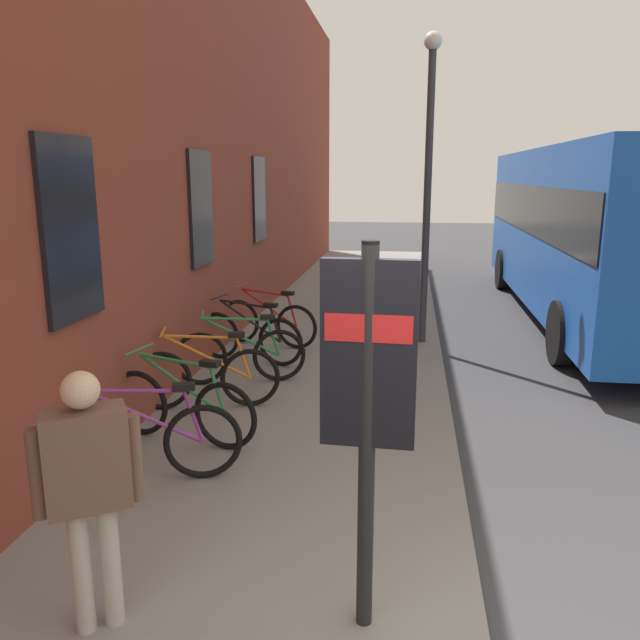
{
  "coord_description": "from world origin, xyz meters",
  "views": [
    {
      "loc": [
        -3.14,
        0.56,
        2.87
      ],
      "look_at": [
        3.99,
        1.57,
        1.2
      ],
      "focal_mm": 35.42,
      "sensor_mm": 36.0,
      "label": 1
    }
  ],
  "objects": [
    {
      "name": "bicycle_nearest_sign",
      "position": [
        2.79,
        2.86,
        0.51
      ],
      "size": [
        0.57,
        1.74,
        0.97
      ],
      "color": "black",
      "rests_on": "sidewalk_pavement"
    },
    {
      "name": "ground",
      "position": [
        6.0,
        -1.0,
        0.0
      ],
      "size": [
        60.0,
        60.0,
        0.0
      ],
      "primitive_type": "plane",
      "color": "#38383A"
    },
    {
      "name": "bicycle_end_of_row",
      "position": [
        3.78,
        2.91,
        0.51
      ],
      "size": [
        0.6,
        1.73,
        0.97
      ],
      "color": "black",
      "rests_on": "sidewalk_pavement"
    },
    {
      "name": "transit_info_sign",
      "position": [
        0.31,
        0.77,
        1.72
      ],
      "size": [
        0.11,
        0.55,
        2.4
      ],
      "color": "black",
      "rests_on": "sidewalk_pavement"
    },
    {
      "name": "bicycle_beside_lamp",
      "position": [
        5.71,
        2.88,
        0.51
      ],
      "size": [
        0.6,
        1.73,
        0.97
      ],
      "color": "black",
      "rests_on": "sidewalk_pavement"
    },
    {
      "name": "sidewalk_pavement",
      "position": [
        8.0,
        1.75,
        0.06
      ],
      "size": [
        24.0,
        3.5,
        0.12
      ],
      "primitive_type": "cube",
      "color": "gray",
      "rests_on": "ground"
    },
    {
      "name": "street_lamp",
      "position": [
        7.27,
        0.3,
        3.03
      ],
      "size": [
        0.28,
        0.28,
        4.87
      ],
      "color": "#333338",
      "rests_on": "sidewalk_pavement"
    },
    {
      "name": "station_facade",
      "position": [
        8.99,
        3.8,
        3.68
      ],
      "size": [
        22.0,
        0.65,
        7.38
      ],
      "color": "brown",
      "rests_on": "ground"
    },
    {
      "name": "bicycle_far_end",
      "position": [
        4.76,
        2.75,
        0.51
      ],
      "size": [
        0.65,
        1.72,
        0.97
      ],
      "color": "black",
      "rests_on": "sidewalk_pavement"
    },
    {
      "name": "bicycle_mid_rack",
      "position": [
        1.88,
        2.87,
        0.51
      ],
      "size": [
        0.67,
        1.71,
        0.97
      ],
      "color": "black",
      "rests_on": "sidewalk_pavement"
    },
    {
      "name": "bicycle_leaning_wall",
      "position": [
        6.68,
        2.81,
        0.51
      ],
      "size": [
        0.62,
        1.72,
        0.97
      ],
      "color": "black",
      "rests_on": "sidewalk_pavement"
    },
    {
      "name": "city_bus",
      "position": [
        9.98,
        -3.0,
        1.92
      ],
      "size": [
        10.51,
        2.7,
        3.35
      ],
      "color": "#1951B2",
      "rests_on": "ground"
    },
    {
      "name": "pedestrian_near_bus",
      "position": [
        0.04,
        2.4,
        1.14
      ],
      "size": [
        0.45,
        0.55,
        1.66
      ],
      "color": "#B2A599",
      "rests_on": "sidewalk_pavement"
    }
  ]
}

